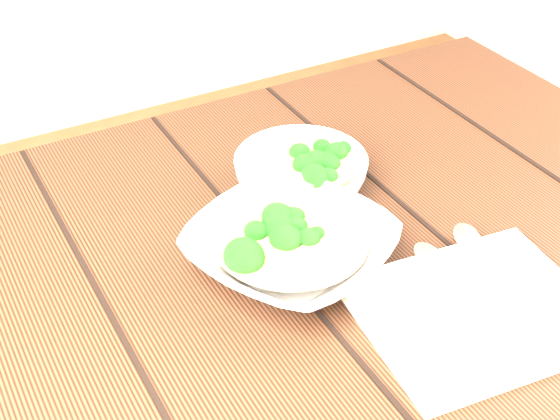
# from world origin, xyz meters

# --- Properties ---
(table) EXTENTS (1.20, 0.80, 0.75)m
(table) POSITION_xyz_m (0.00, 0.00, 0.63)
(table) COLOR #361C0F
(table) RESTS_ON ground
(soup_bowl_front) EXTENTS (0.29, 0.29, 0.06)m
(soup_bowl_front) POSITION_xyz_m (-0.01, -0.01, 0.78)
(soup_bowl_front) COLOR silver
(soup_bowl_front) RESTS_ON table
(soup_bowl_back) EXTENTS (0.21, 0.21, 0.06)m
(soup_bowl_back) POSITION_xyz_m (0.08, 0.11, 0.78)
(soup_bowl_back) COLOR silver
(soup_bowl_back) RESTS_ON table
(trivet) EXTENTS (0.11, 0.11, 0.02)m
(trivet) POSITION_xyz_m (-0.03, 0.02, 0.76)
(trivet) COLOR black
(trivet) RESTS_ON table
(napkin) EXTENTS (0.27, 0.23, 0.01)m
(napkin) POSITION_xyz_m (0.13, -0.18, 0.76)
(napkin) COLOR beige
(napkin) RESTS_ON table
(spoon_left) EXTENTS (0.06, 0.20, 0.01)m
(spoon_left) POSITION_xyz_m (0.12, -0.13, 0.77)
(spoon_left) COLOR #9C998A
(spoon_left) RESTS_ON napkin
(spoon_right) EXTENTS (0.11, 0.19, 0.01)m
(spoon_right) POSITION_xyz_m (0.18, -0.12, 0.77)
(spoon_right) COLOR #9C998A
(spoon_right) RESTS_ON napkin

